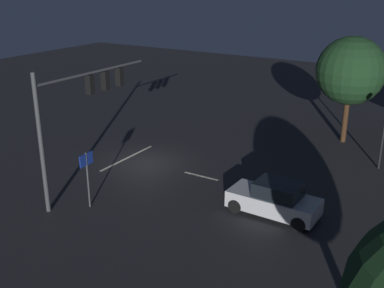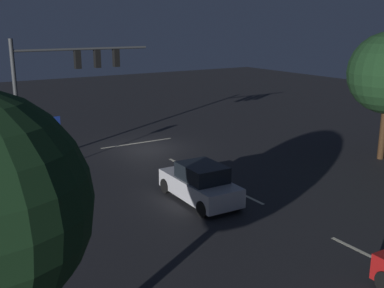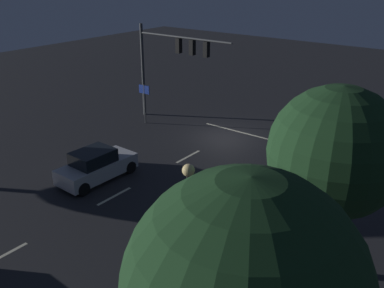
# 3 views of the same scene
# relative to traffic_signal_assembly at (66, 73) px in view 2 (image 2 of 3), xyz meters

# --- Properties ---
(ground_plane) EXTENTS (80.00, 80.00, 0.00)m
(ground_plane) POSITION_rel_traffic_signal_assembly_xyz_m (-4.72, 0.22, -4.89)
(ground_plane) COLOR #232326
(traffic_signal_assembly) EXTENTS (7.78, 0.47, 6.81)m
(traffic_signal_assembly) POSITION_rel_traffic_signal_assembly_xyz_m (0.00, 0.00, 0.00)
(traffic_signal_assembly) COLOR #383A3D
(traffic_signal_assembly) RESTS_ON ground_plane
(lane_dash_far) EXTENTS (0.16, 2.20, 0.01)m
(lane_dash_far) POSITION_rel_traffic_signal_assembly_xyz_m (-4.72, 4.22, -4.89)
(lane_dash_far) COLOR beige
(lane_dash_far) RESTS_ON ground_plane
(lane_dash_mid) EXTENTS (0.16, 2.20, 0.01)m
(lane_dash_mid) POSITION_rel_traffic_signal_assembly_xyz_m (-4.72, 10.22, -4.89)
(lane_dash_mid) COLOR beige
(lane_dash_mid) RESTS_ON ground_plane
(lane_dash_near) EXTENTS (0.16, 2.20, 0.01)m
(lane_dash_near) POSITION_rel_traffic_signal_assembly_xyz_m (-4.72, 16.22, -4.89)
(lane_dash_near) COLOR beige
(lane_dash_near) RESTS_ON ground_plane
(stop_bar) EXTENTS (5.00, 0.16, 0.01)m
(stop_bar) POSITION_rel_traffic_signal_assembly_xyz_m (-4.72, -1.18, -4.89)
(stop_bar) COLOR beige
(stop_bar) RESTS_ON ground_plane
(car_approaching) EXTENTS (2.00, 4.41, 1.70)m
(car_approaching) POSITION_rel_traffic_signal_assembly_xyz_m (-2.63, 9.49, -4.09)
(car_approaching) COLOR #B7B7BC
(car_approaching) RESTS_ON ground_plane
(route_sign) EXTENTS (0.90, 0.12, 2.87)m
(route_sign) POSITION_rel_traffic_signal_assembly_xyz_m (1.39, 1.42, -2.83)
(route_sign) COLOR #383A3D
(route_sign) RESTS_ON ground_plane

